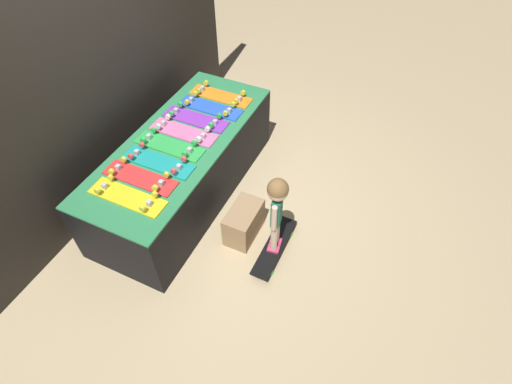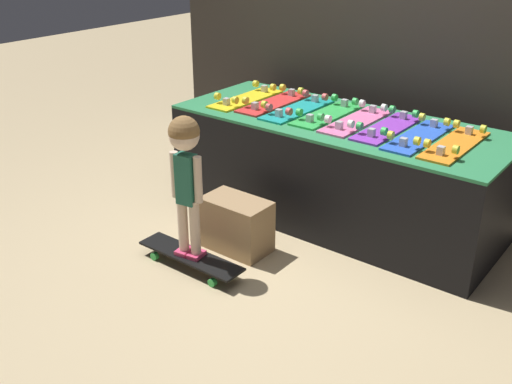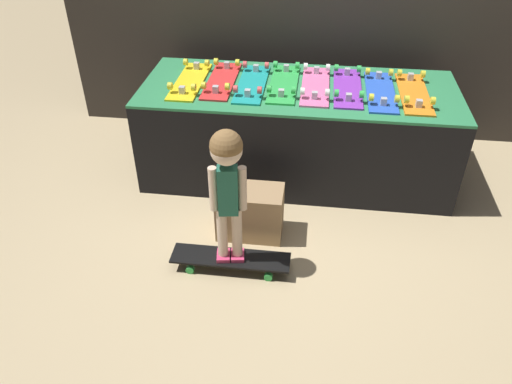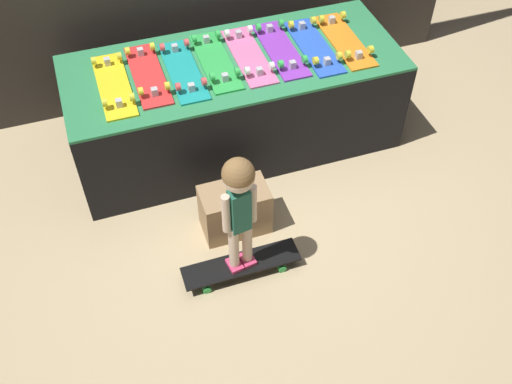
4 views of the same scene
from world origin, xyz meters
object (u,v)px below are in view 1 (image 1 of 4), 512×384
skateboard_yellow_on_rack (127,196)px  skateboard_orange_on_rack (221,95)px  skateboard_teal_on_rack (158,161)px  skateboard_purple_on_rack (196,118)px  skateboard_blue_on_rack (210,107)px  child (277,203)px  skateboard_green_on_rack (169,145)px  storage_box (244,222)px  skateboard_pink_on_rack (183,131)px  skateboard_on_floor (274,247)px  skateboard_red_on_rack (140,177)px

skateboard_yellow_on_rack → skateboard_orange_on_rack: bearing=-0.4°
skateboard_teal_on_rack → skateboard_purple_on_rack: (0.70, 0.02, 0.00)m
skateboard_blue_on_rack → skateboard_teal_on_rack: bearing=178.8°
skateboard_yellow_on_rack → child: (0.49, -1.17, -0.03)m
skateboard_teal_on_rack → skateboard_green_on_rack: 0.24m
skateboard_purple_on_rack → storage_box: skateboard_purple_on_rack is taller
skateboard_pink_on_rack → skateboard_on_floor: bearing=-110.5°
skateboard_yellow_on_rack → skateboard_green_on_rack: size_ratio=1.00×
skateboard_orange_on_rack → storage_box: skateboard_orange_on_rack is taller
skateboard_purple_on_rack → storage_box: 1.18m
skateboard_yellow_on_rack → storage_box: bearing=-55.1°
skateboard_red_on_rack → skateboard_blue_on_rack: same height
skateboard_purple_on_rack → storage_box: bearing=-126.1°
skateboard_pink_on_rack → skateboard_orange_on_rack: bearing=-3.3°
skateboard_green_on_rack → skateboard_orange_on_rack: bearing=-3.1°
skateboard_pink_on_rack → skateboard_orange_on_rack: same height
skateboard_purple_on_rack → skateboard_yellow_on_rack: bearing=-178.6°
skateboard_red_on_rack → skateboard_teal_on_rack: bearing=-7.6°
skateboard_red_on_rack → skateboard_on_floor: skateboard_red_on_rack is taller
child → storage_box: child is taller
skateboard_purple_on_rack → skateboard_orange_on_rack: same height
skateboard_yellow_on_rack → skateboard_purple_on_rack: 1.17m
skateboard_red_on_rack → skateboard_blue_on_rack: 1.17m
skateboard_yellow_on_rack → child: child is taller
skateboard_red_on_rack → skateboard_purple_on_rack: size_ratio=1.00×
skateboard_teal_on_rack → skateboard_on_floor: 1.36m
skateboard_purple_on_rack → child: child is taller
skateboard_purple_on_rack → skateboard_orange_on_rack: bearing=-4.9°
skateboard_red_on_rack → skateboard_orange_on_rack: size_ratio=1.00×
skateboard_pink_on_rack → skateboard_teal_on_rack: bearing=-177.5°
skateboard_yellow_on_rack → skateboard_green_on_rack: bearing=3.3°
skateboard_yellow_on_rack → storage_box: skateboard_yellow_on_rack is taller
skateboard_teal_on_rack → skateboard_yellow_on_rack: bearing=-179.0°
skateboard_teal_on_rack → storage_box: 1.00m
skateboard_purple_on_rack → skateboard_orange_on_rack: size_ratio=1.00×
skateboard_teal_on_rack → skateboard_on_floor: skateboard_teal_on_rack is taller
skateboard_teal_on_rack → skateboard_pink_on_rack: same height
skateboard_green_on_rack → skateboard_red_on_rack: bearing=-180.0°
skateboard_orange_on_rack → storage_box: size_ratio=1.58×
skateboard_teal_on_rack → skateboard_orange_on_rack: bearing=-1.0°
skateboard_purple_on_rack → child: bearing=-119.7°
skateboard_blue_on_rack → skateboard_on_floor: 1.62m
skateboard_on_floor → skateboard_red_on_rack: bearing=101.9°
skateboard_red_on_rack → child: (0.25, -1.21, -0.03)m
skateboard_blue_on_rack → skateboard_on_floor: size_ratio=0.93×
skateboard_orange_on_rack → skateboard_yellow_on_rack: bearing=179.6°
skateboard_blue_on_rack → skateboard_on_floor: skateboard_blue_on_rack is taller
skateboard_purple_on_rack → storage_box: (-0.61, -0.83, -0.57)m
skateboard_on_floor → child: bearing=0.0°
skateboard_red_on_rack → child: bearing=-78.1°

